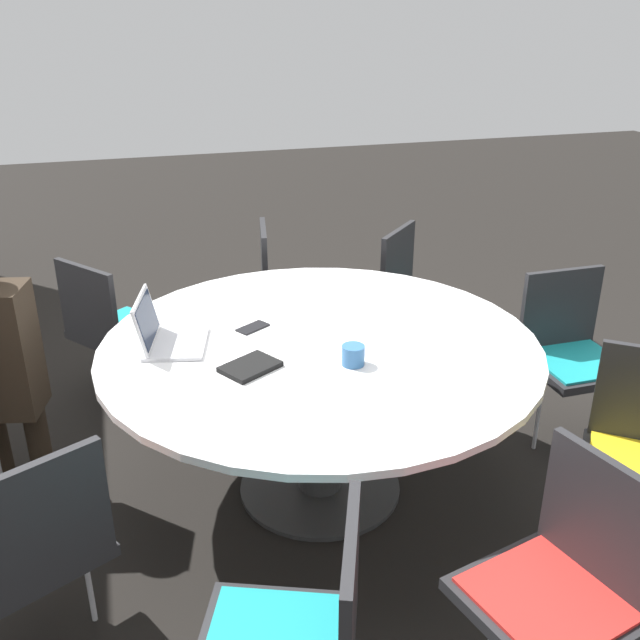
{
  "coord_description": "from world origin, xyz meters",
  "views": [
    {
      "loc": [
        -2.53,
        0.74,
        2.01
      ],
      "look_at": [
        0.0,
        0.0,
        0.83
      ],
      "focal_mm": 40.0,
      "sensor_mm": 36.0,
      "label": 1
    }
  ],
  "objects_px": {
    "laptop": "(164,334)",
    "coffee_cup": "(353,355)",
    "chair_2": "(300,636)",
    "chair_5": "(571,346)",
    "chair_6": "(417,290)",
    "chair_1": "(30,542)",
    "chair_3": "(565,577)",
    "chair_7": "(287,283)",
    "cell_phone": "(253,328)",
    "spiral_notebook": "(250,367)",
    "chair_8": "(112,323)"
  },
  "relations": [
    {
      "from": "laptop",
      "to": "coffee_cup",
      "type": "xyz_separation_m",
      "value": [
        -0.37,
        -0.68,
        -0.01
      ]
    },
    {
      "from": "chair_2",
      "to": "chair_5",
      "type": "height_order",
      "value": "same"
    },
    {
      "from": "chair_5",
      "to": "laptop",
      "type": "relative_size",
      "value": 2.41
    },
    {
      "from": "chair_6",
      "to": "chair_1",
      "type": "bearing_deg",
      "value": -6.01
    },
    {
      "from": "chair_3",
      "to": "chair_6",
      "type": "bearing_deg",
      "value": -26.46
    },
    {
      "from": "chair_7",
      "to": "cell_phone",
      "type": "height_order",
      "value": "chair_7"
    },
    {
      "from": "coffee_cup",
      "to": "cell_phone",
      "type": "xyz_separation_m",
      "value": [
        0.44,
        0.31,
        -0.04
      ]
    },
    {
      "from": "chair_5",
      "to": "spiral_notebook",
      "type": "xyz_separation_m",
      "value": [
        -0.23,
        1.6,
        0.24
      ]
    },
    {
      "from": "chair_6",
      "to": "spiral_notebook",
      "type": "bearing_deg",
      "value": -1.86
    },
    {
      "from": "chair_5",
      "to": "coffee_cup",
      "type": "xyz_separation_m",
      "value": [
        -0.3,
        1.22,
        0.27
      ]
    },
    {
      "from": "chair_3",
      "to": "spiral_notebook",
      "type": "bearing_deg",
      "value": 18.96
    },
    {
      "from": "chair_5",
      "to": "chair_1",
      "type": "bearing_deg",
      "value": 16.31
    },
    {
      "from": "chair_7",
      "to": "cell_phone",
      "type": "relative_size",
      "value": 5.45
    },
    {
      "from": "chair_1",
      "to": "chair_2",
      "type": "relative_size",
      "value": 1.0
    },
    {
      "from": "chair_7",
      "to": "chair_2",
      "type": "bearing_deg",
      "value": -2.54
    },
    {
      "from": "chair_1",
      "to": "chair_5",
      "type": "bearing_deg",
      "value": -10.27
    },
    {
      "from": "chair_2",
      "to": "chair_5",
      "type": "bearing_deg",
      "value": -30.97
    },
    {
      "from": "chair_1",
      "to": "chair_7",
      "type": "height_order",
      "value": "same"
    },
    {
      "from": "chair_1",
      "to": "spiral_notebook",
      "type": "relative_size",
      "value": 3.31
    },
    {
      "from": "chair_2",
      "to": "chair_8",
      "type": "distance_m",
      "value": 2.24
    },
    {
      "from": "chair_6",
      "to": "laptop",
      "type": "xyz_separation_m",
      "value": [
        -0.81,
        1.47,
        0.28
      ]
    },
    {
      "from": "chair_1",
      "to": "chair_2",
      "type": "xyz_separation_m",
      "value": [
        -0.58,
        -0.7,
        0.0
      ]
    },
    {
      "from": "chair_7",
      "to": "coffee_cup",
      "type": "xyz_separation_m",
      "value": [
        -1.5,
        0.1,
        0.27
      ]
    },
    {
      "from": "chair_6",
      "to": "coffee_cup",
      "type": "height_order",
      "value": "chair_6"
    },
    {
      "from": "chair_3",
      "to": "chair_7",
      "type": "bearing_deg",
      "value": -9.23
    },
    {
      "from": "chair_7",
      "to": "spiral_notebook",
      "type": "xyz_separation_m",
      "value": [
        -1.42,
        0.49,
        0.24
      ]
    },
    {
      "from": "chair_7",
      "to": "spiral_notebook",
      "type": "bearing_deg",
      "value": -8.43
    },
    {
      "from": "laptop",
      "to": "spiral_notebook",
      "type": "distance_m",
      "value": 0.42
    },
    {
      "from": "chair_5",
      "to": "laptop",
      "type": "bearing_deg",
      "value": -2.53
    },
    {
      "from": "chair_8",
      "to": "chair_5",
      "type": "bearing_deg",
      "value": 29.5
    },
    {
      "from": "chair_5",
      "to": "chair_8",
      "type": "relative_size",
      "value": 1.0
    },
    {
      "from": "chair_2",
      "to": "laptop",
      "type": "relative_size",
      "value": 2.41
    },
    {
      "from": "chair_6",
      "to": "chair_5",
      "type": "bearing_deg",
      "value": 70.7
    },
    {
      "from": "chair_2",
      "to": "cell_phone",
      "type": "relative_size",
      "value": 5.45
    },
    {
      "from": "cell_phone",
      "to": "chair_5",
      "type": "bearing_deg",
      "value": -95.15
    },
    {
      "from": "chair_7",
      "to": "laptop",
      "type": "bearing_deg",
      "value": -24.24
    },
    {
      "from": "chair_5",
      "to": "chair_6",
      "type": "height_order",
      "value": "same"
    },
    {
      "from": "chair_5",
      "to": "chair_6",
      "type": "xyz_separation_m",
      "value": [
        0.88,
        0.42,
        0.0
      ]
    },
    {
      "from": "laptop",
      "to": "spiral_notebook",
      "type": "relative_size",
      "value": 1.37
    },
    {
      "from": "chair_5",
      "to": "spiral_notebook",
      "type": "height_order",
      "value": "chair_5"
    },
    {
      "from": "chair_2",
      "to": "coffee_cup",
      "type": "bearing_deg",
      "value": -4.05
    },
    {
      "from": "chair_3",
      "to": "chair_7",
      "type": "height_order",
      "value": "same"
    },
    {
      "from": "chair_5",
      "to": "spiral_notebook",
      "type": "bearing_deg",
      "value": 7.72
    },
    {
      "from": "spiral_notebook",
      "to": "cell_phone",
      "type": "xyz_separation_m",
      "value": [
        0.36,
        -0.08,
        -0.01
      ]
    },
    {
      "from": "chair_3",
      "to": "chair_7",
      "type": "distance_m",
      "value": 2.51
    },
    {
      "from": "chair_6",
      "to": "spiral_notebook",
      "type": "height_order",
      "value": "chair_6"
    },
    {
      "from": "chair_2",
      "to": "chair_3",
      "type": "bearing_deg",
      "value": -69.16
    },
    {
      "from": "chair_2",
      "to": "cell_phone",
      "type": "height_order",
      "value": "chair_2"
    },
    {
      "from": "chair_3",
      "to": "chair_8",
      "type": "distance_m",
      "value": 2.52
    },
    {
      "from": "chair_3",
      "to": "coffee_cup",
      "type": "distance_m",
      "value": 1.08
    }
  ]
}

